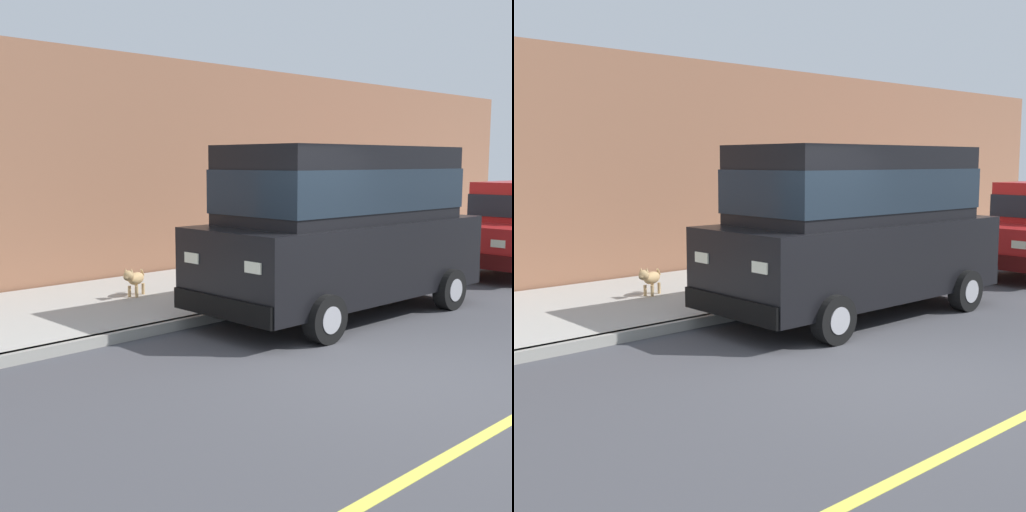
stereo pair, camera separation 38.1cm
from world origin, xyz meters
TOP-DOWN VIEW (x-y plane):
  - ground_plane at (0.00, 0.00)m, footprint 80.00×80.00m
  - curb at (-3.20, 0.00)m, footprint 0.16×64.00m
  - sidewalk at (-5.00, 0.00)m, footprint 3.60×64.00m
  - car_black_van at (-2.21, 1.86)m, footprint 2.19×4.93m
  - dog_tan at (-4.98, 0.02)m, footprint 0.46×0.67m
  - building_facade at (-7.10, 5.46)m, footprint 0.50×20.00m

SIDE VIEW (x-z plane):
  - ground_plane at x=0.00m, z-range 0.00..0.00m
  - curb at x=-3.20m, z-range 0.00..0.14m
  - sidewalk at x=-5.00m, z-range 0.00..0.14m
  - dog_tan at x=-4.98m, z-range 0.18..0.67m
  - car_black_van at x=-2.21m, z-range 0.13..2.65m
  - building_facade at x=-7.10m, z-range 0.00..4.30m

